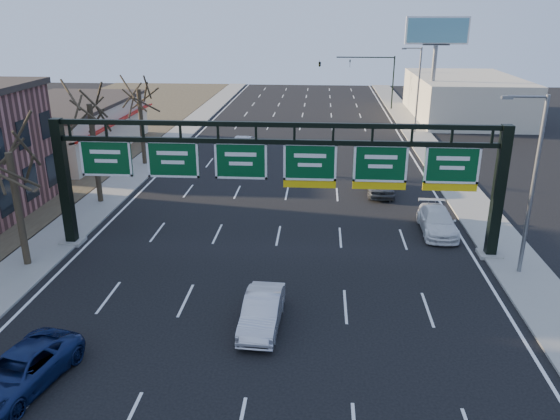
# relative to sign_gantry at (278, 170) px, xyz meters

# --- Properties ---
(ground) EXTENTS (160.00, 160.00, 0.00)m
(ground) POSITION_rel_sign_gantry_xyz_m (-0.16, -8.00, -4.63)
(ground) COLOR black
(ground) RESTS_ON ground
(sidewalk_left) EXTENTS (3.00, 120.00, 0.12)m
(sidewalk_left) POSITION_rel_sign_gantry_xyz_m (-12.96, 12.00, -4.57)
(sidewalk_left) COLOR gray
(sidewalk_left) RESTS_ON ground
(sidewalk_right) EXTENTS (3.00, 120.00, 0.12)m
(sidewalk_right) POSITION_rel_sign_gantry_xyz_m (12.64, 12.00, -4.57)
(sidewalk_right) COLOR gray
(sidewalk_right) RESTS_ON ground
(lane_markings) EXTENTS (21.60, 120.00, 0.01)m
(lane_markings) POSITION_rel_sign_gantry_xyz_m (-0.16, 12.00, -4.62)
(lane_markings) COLOR white
(lane_markings) RESTS_ON ground
(sign_gantry) EXTENTS (24.60, 1.20, 7.20)m
(sign_gantry) POSITION_rel_sign_gantry_xyz_m (0.00, 0.00, 0.00)
(sign_gantry) COLOR black
(sign_gantry) RESTS_ON ground
(cream_strip) EXTENTS (10.90, 18.40, 4.70)m
(cream_strip) POSITION_rel_sign_gantry_xyz_m (-21.64, 21.00, -2.27)
(cream_strip) COLOR #BEB29E
(cream_strip) RESTS_ON ground
(building_right_distant) EXTENTS (12.00, 20.00, 5.00)m
(building_right_distant) POSITION_rel_sign_gantry_xyz_m (19.84, 42.00, -2.13)
(building_right_distant) COLOR #BEB29E
(building_right_distant) RESTS_ON ground
(tree_gantry) EXTENTS (3.60, 3.60, 8.48)m
(tree_gantry) POSITION_rel_sign_gantry_xyz_m (-12.96, -3.00, 2.48)
(tree_gantry) COLOR black
(tree_gantry) RESTS_ON sidewalk_left
(tree_mid) EXTENTS (3.60, 3.60, 9.24)m
(tree_mid) POSITION_rel_sign_gantry_xyz_m (-12.96, 7.00, 3.23)
(tree_mid) COLOR black
(tree_mid) RESTS_ON sidewalk_left
(tree_far) EXTENTS (3.60, 3.60, 8.86)m
(tree_far) POSITION_rel_sign_gantry_xyz_m (-12.96, 17.00, 2.86)
(tree_far) COLOR black
(tree_far) RESTS_ON sidewalk_left
(streetlight_near) EXTENTS (2.15, 0.22, 9.00)m
(streetlight_near) POSITION_rel_sign_gantry_xyz_m (12.31, -2.00, 0.45)
(streetlight_near) COLOR slate
(streetlight_near) RESTS_ON sidewalk_right
(streetlight_far) EXTENTS (2.15, 0.22, 9.00)m
(streetlight_far) POSITION_rel_sign_gantry_xyz_m (12.31, 32.00, 0.45)
(streetlight_far) COLOR slate
(streetlight_far) RESTS_ON sidewalk_right
(billboard_right) EXTENTS (7.00, 0.50, 12.00)m
(billboard_right) POSITION_rel_sign_gantry_xyz_m (14.84, 36.98, 4.43)
(billboard_right) COLOR slate
(billboard_right) RESTS_ON ground
(traffic_signal_mast) EXTENTS (10.16, 0.54, 7.00)m
(traffic_signal_mast) POSITION_rel_sign_gantry_xyz_m (5.53, 47.00, 0.87)
(traffic_signal_mast) COLOR black
(traffic_signal_mast) RESTS_ON ground
(car_blue_suv) EXTENTS (3.25, 5.23, 1.35)m
(car_blue_suv) POSITION_rel_sign_gantry_xyz_m (-8.14, -12.50, -3.96)
(car_blue_suv) COLOR #12204F
(car_blue_suv) RESTS_ON ground
(car_silver_sedan) EXTENTS (1.69, 4.36, 1.41)m
(car_silver_sedan) POSITION_rel_sign_gantry_xyz_m (-0.07, -7.92, -3.92)
(car_silver_sedan) COLOR silver
(car_silver_sedan) RESTS_ON ground
(car_white_wagon) EXTENTS (2.04, 4.86, 1.40)m
(car_white_wagon) POSITION_rel_sign_gantry_xyz_m (9.31, 3.25, -3.93)
(car_white_wagon) COLOR white
(car_white_wagon) RESTS_ON ground
(car_grey_far) EXTENTS (1.92, 4.75, 1.62)m
(car_grey_far) POSITION_rel_sign_gantry_xyz_m (6.57, 10.61, -3.82)
(car_grey_far) COLOR #46484B
(car_grey_far) RESTS_ON ground
(car_silver_distant) EXTENTS (1.91, 4.43, 1.42)m
(car_silver_distant) POSITION_rel_sign_gantry_xyz_m (-5.10, 21.90, -3.92)
(car_silver_distant) COLOR #AFAFB4
(car_silver_distant) RESTS_ON ground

